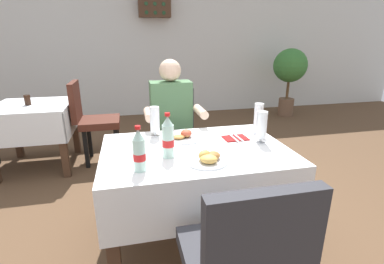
{
  "coord_description": "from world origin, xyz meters",
  "views": [
    {
      "loc": [
        -0.44,
        -1.55,
        1.42
      ],
      "look_at": [
        -0.04,
        0.21,
        0.82
      ],
      "focal_mm": 26.14,
      "sensor_mm": 36.0,
      "label": 1
    }
  ],
  "objects_px": {
    "cola_bottle_primary": "(168,138)",
    "napkin_cutlery_set": "(235,138)",
    "seated_diner_far": "(172,123)",
    "background_dining_table": "(35,121)",
    "plate_far_diner": "(185,136)",
    "beer_glass_right": "(262,127)",
    "background_chair_right": "(92,117)",
    "potted_plant_corner": "(290,70)",
    "chair_far_diner_seat": "(175,135)",
    "wall_bottle_rack": "(154,4)",
    "plate_near_camera": "(208,158)",
    "main_dining_table": "(195,171)",
    "beer_glass_middle": "(258,119)",
    "beer_glass_left": "(155,121)",
    "cola_bottle_secondary": "(139,152)",
    "chair_near_camera_side": "(241,261)",
    "background_table_tumbler": "(27,100)"
  },
  "relations": [
    {
      "from": "chair_near_camera_side",
      "to": "cola_bottle_primary",
      "type": "distance_m",
      "value": 0.8
    },
    {
      "from": "plate_far_diner",
      "to": "background_chair_right",
      "type": "bearing_deg",
      "value": 118.93
    },
    {
      "from": "chair_near_camera_side",
      "to": "beer_glass_left",
      "type": "distance_m",
      "value": 1.18
    },
    {
      "from": "chair_near_camera_side",
      "to": "plate_far_diner",
      "type": "xyz_separation_m",
      "value": [
        -0.03,
        1.0,
        0.2
      ]
    },
    {
      "from": "seated_diner_far",
      "to": "beer_glass_middle",
      "type": "distance_m",
      "value": 0.78
    },
    {
      "from": "seated_diner_far",
      "to": "beer_glass_left",
      "type": "height_order",
      "value": "seated_diner_far"
    },
    {
      "from": "wall_bottle_rack",
      "to": "cola_bottle_primary",
      "type": "bearing_deg",
      "value": -95.02
    },
    {
      "from": "plate_far_diner",
      "to": "beer_glass_right",
      "type": "bearing_deg",
      "value": -21.08
    },
    {
      "from": "chair_far_diner_seat",
      "to": "wall_bottle_rack",
      "type": "bearing_deg",
      "value": 87.2
    },
    {
      "from": "main_dining_table",
      "to": "napkin_cutlery_set",
      "type": "relative_size",
      "value": 6.3
    },
    {
      "from": "napkin_cutlery_set",
      "to": "background_chair_right",
      "type": "relative_size",
      "value": 0.2
    },
    {
      "from": "beer_glass_middle",
      "to": "plate_far_diner",
      "type": "bearing_deg",
      "value": -179.84
    },
    {
      "from": "main_dining_table",
      "to": "background_dining_table",
      "type": "distance_m",
      "value": 2.21
    },
    {
      "from": "cola_bottle_primary",
      "to": "potted_plant_corner",
      "type": "xyz_separation_m",
      "value": [
        2.76,
        3.23,
        0.01
      ]
    },
    {
      "from": "potted_plant_corner",
      "to": "chair_far_diner_seat",
      "type": "bearing_deg",
      "value": -137.98
    },
    {
      "from": "wall_bottle_rack",
      "to": "chair_far_diner_seat",
      "type": "bearing_deg",
      "value": -92.8
    },
    {
      "from": "main_dining_table",
      "to": "potted_plant_corner",
      "type": "xyz_separation_m",
      "value": [
        2.57,
        3.13,
        0.3
      ]
    },
    {
      "from": "background_table_tumbler",
      "to": "background_chair_right",
      "type": "bearing_deg",
      "value": 1.63
    },
    {
      "from": "cola_bottle_primary",
      "to": "napkin_cutlery_set",
      "type": "height_order",
      "value": "cola_bottle_primary"
    },
    {
      "from": "beer_glass_left",
      "to": "chair_near_camera_side",
      "type": "bearing_deg",
      "value": -78.33
    },
    {
      "from": "seated_diner_far",
      "to": "background_dining_table",
      "type": "xyz_separation_m",
      "value": [
        -1.41,
        0.96,
        -0.17
      ]
    },
    {
      "from": "cola_bottle_secondary",
      "to": "potted_plant_corner",
      "type": "relative_size",
      "value": 0.2
    },
    {
      "from": "plate_far_diner",
      "to": "beer_glass_right",
      "type": "distance_m",
      "value": 0.54
    },
    {
      "from": "plate_far_diner",
      "to": "cola_bottle_secondary",
      "type": "xyz_separation_m",
      "value": [
        -0.34,
        -0.44,
        0.09
      ]
    },
    {
      "from": "cola_bottle_secondary",
      "to": "background_dining_table",
      "type": "distance_m",
      "value": 2.22
    },
    {
      "from": "background_dining_table",
      "to": "potted_plant_corner",
      "type": "height_order",
      "value": "potted_plant_corner"
    },
    {
      "from": "plate_near_camera",
      "to": "wall_bottle_rack",
      "type": "xyz_separation_m",
      "value": [
        0.12,
        3.93,
        1.24
      ]
    },
    {
      "from": "plate_near_camera",
      "to": "cola_bottle_primary",
      "type": "height_order",
      "value": "cola_bottle_primary"
    },
    {
      "from": "cola_bottle_primary",
      "to": "background_chair_right",
      "type": "bearing_deg",
      "value": 110.27
    },
    {
      "from": "potted_plant_corner",
      "to": "wall_bottle_rack",
      "type": "bearing_deg",
      "value": 166.83
    },
    {
      "from": "background_dining_table",
      "to": "potted_plant_corner",
      "type": "xyz_separation_m",
      "value": [
        4.03,
        1.46,
        0.33
      ]
    },
    {
      "from": "plate_far_diner",
      "to": "background_dining_table",
      "type": "relative_size",
      "value": 0.29
    },
    {
      "from": "plate_near_camera",
      "to": "beer_glass_left",
      "type": "bearing_deg",
      "value": 115.05
    },
    {
      "from": "plate_far_diner",
      "to": "background_dining_table",
      "type": "xyz_separation_m",
      "value": [
        -1.43,
        1.48,
        -0.21
      ]
    },
    {
      "from": "beer_glass_middle",
      "to": "wall_bottle_rack",
      "type": "distance_m",
      "value": 3.71
    },
    {
      "from": "chair_near_camera_side",
      "to": "beer_glass_middle",
      "type": "bearing_deg",
      "value": 62.17
    },
    {
      "from": "seated_diner_far",
      "to": "potted_plant_corner",
      "type": "bearing_deg",
      "value": 42.85
    },
    {
      "from": "chair_far_diner_seat",
      "to": "beer_glass_left",
      "type": "distance_m",
      "value": 0.63
    },
    {
      "from": "napkin_cutlery_set",
      "to": "plate_near_camera",
      "type": "bearing_deg",
      "value": -131.27
    },
    {
      "from": "seated_diner_far",
      "to": "plate_far_diner",
      "type": "relative_size",
      "value": 5.19
    },
    {
      "from": "background_chair_right",
      "to": "main_dining_table",
      "type": "bearing_deg",
      "value": -63.09
    },
    {
      "from": "cola_bottle_primary",
      "to": "background_chair_right",
      "type": "xyz_separation_m",
      "value": [
        -0.65,
        1.77,
        -0.3
      ]
    },
    {
      "from": "plate_far_diner",
      "to": "beer_glass_left",
      "type": "relative_size",
      "value": 1.1
    },
    {
      "from": "background_chair_right",
      "to": "wall_bottle_rack",
      "type": "height_order",
      "value": "wall_bottle_rack"
    },
    {
      "from": "beer_glass_left",
      "to": "napkin_cutlery_set",
      "type": "bearing_deg",
      "value": -18.72
    },
    {
      "from": "beer_glass_left",
      "to": "cola_bottle_primary",
      "type": "relative_size",
      "value": 0.8
    },
    {
      "from": "beer_glass_right",
      "to": "potted_plant_corner",
      "type": "distance_m",
      "value": 3.77
    },
    {
      "from": "background_dining_table",
      "to": "beer_glass_left",
      "type": "bearing_deg",
      "value": -47.98
    },
    {
      "from": "cola_bottle_primary",
      "to": "cola_bottle_secondary",
      "type": "relative_size",
      "value": 1.08
    },
    {
      "from": "chair_near_camera_side",
      "to": "potted_plant_corner",
      "type": "xyz_separation_m",
      "value": [
        2.57,
        3.94,
        0.32
      ]
    }
  ]
}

